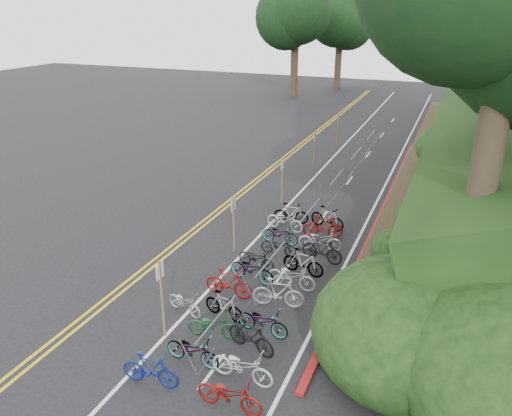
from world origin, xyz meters
The scene contains 9 objects.
ground centered at (0.00, 0.00, 0.00)m, with size 120.00×120.00×0.00m, color black.
road_markings centered at (0.63, 10.10, 0.00)m, with size 7.47×80.00×0.01m.
red_curb centered at (5.70, 12.00, 0.05)m, with size 0.25×28.00×0.10m, color maroon.
bike_rack_front centered at (2.80, -1.02, 0.80)m, with size 1.11×2.72×1.11m.
bike_racks_rest centered at (3.00, 13.00, 0.85)m, with size 1.14×23.00×1.17m.
signpost_near centered at (0.97, -1.07, 1.52)m, with size 0.08×0.40×2.67m.
signposts_rest centered at (0.60, 14.00, 1.43)m, with size 0.08×18.40×2.50m.
bike_front centered at (0.92, 0.29, 0.40)m, with size 1.52×0.53×0.80m, color #9E9EA3.
bike_valet centered at (3.04, 2.95, 0.49)m, with size 3.31×13.76×1.09m.
Camera 1 is at (8.58, -12.06, 9.69)m, focal length 35.00 mm.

